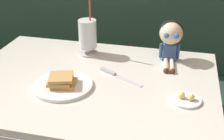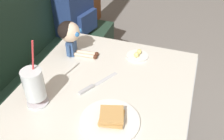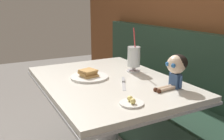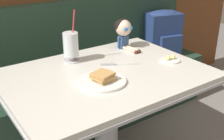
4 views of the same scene
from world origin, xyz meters
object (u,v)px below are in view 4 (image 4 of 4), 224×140
butter_knife (114,64)px  backpack (163,32)px  seated_doll (123,29)px  butter_saucer (170,60)px  toast_plate (102,80)px  milkshake_glass (71,46)px

butter_knife → backpack: bearing=30.4°
backpack → butter_knife: bearing=-149.6°
seated_doll → backpack: (0.69, 0.33, -0.21)m
butter_saucer → backpack: bearing=48.5°
butter_saucer → seated_doll: bearing=104.2°
seated_doll → toast_plate: bearing=-137.8°
butter_saucer → butter_knife: bearing=156.0°
seated_doll → milkshake_glass: bearing=-176.2°
toast_plate → milkshake_glass: bearing=89.4°
milkshake_glass → butter_knife: milkshake_glass is taller
toast_plate → butter_saucer: 0.50m
butter_knife → milkshake_glass: bearing=133.2°
toast_plate → milkshake_glass: 0.35m
butter_knife → backpack: 1.07m
milkshake_glass → toast_plate: bearing=-90.6°
milkshake_glass → butter_knife: 0.28m
toast_plate → butter_knife: (0.18, 0.15, -0.01)m
butter_knife → seated_doll: (0.23, 0.22, 0.12)m
butter_knife → seated_doll: size_ratio=0.97×
toast_plate → butter_saucer: toast_plate is taller
butter_knife → toast_plate: bearing=-139.4°
milkshake_glass → butter_knife: (0.18, -0.19, -0.10)m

